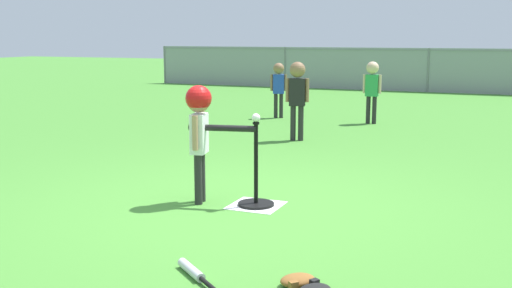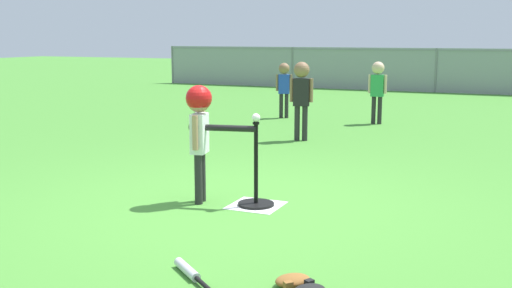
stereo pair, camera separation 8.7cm
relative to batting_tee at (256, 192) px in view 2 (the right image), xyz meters
The scene contains 11 objects.
ground_plane 0.18m from the batting_tee, 130.89° to the right, with size 60.00×60.00×0.00m, color #478C33.
home_plate 0.12m from the batting_tee, 116.57° to the right, with size 0.44×0.44×0.01m, color white.
batting_tee is the anchor object (origin of this frame).
baseball_on_tee 0.66m from the batting_tee, 90.00° to the right, with size 0.07×0.07×0.07m, color white.
batter_child 0.80m from the batting_tee, 168.16° to the right, with size 0.62×0.29×1.05m.
fielder_deep_right 5.86m from the batting_tee, 108.82° to the left, with size 0.28×0.20×0.99m.
fielder_deep_center 3.50m from the batting_tee, 103.12° to the left, with size 0.32×0.22×1.11m.
fielder_near_right 5.48m from the batting_tee, 91.86° to the left, with size 0.31×0.21×1.05m.
spare_bat_silver 1.68m from the batting_tee, 80.04° to the right, with size 0.52×0.43×0.06m.
glove_by_plate 1.78m from the batting_tee, 59.18° to the right, with size 0.27×0.27×0.07m.
outfield_fence 11.87m from the batting_tee, 90.40° to the left, with size 16.06×0.06×1.15m.
Camera 2 is at (2.18, -4.67, 1.47)m, focal length 43.05 mm.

